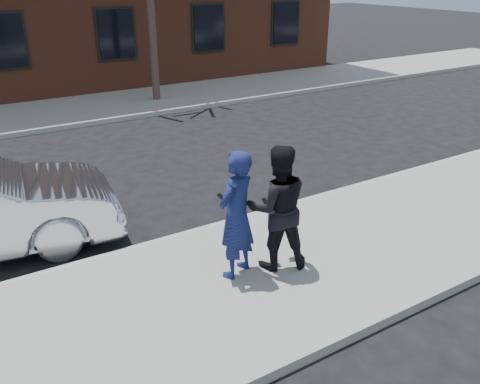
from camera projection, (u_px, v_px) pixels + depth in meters
ground at (172, 302)px, 7.27m from camera, size 100.00×100.00×0.00m
near_sidewalk at (180, 307)px, 7.04m from camera, size 50.00×3.50×0.15m
near_curb at (133, 251)px, 8.44m from camera, size 50.00×0.10×0.15m
far_sidewalk at (21, 117)px, 15.98m from camera, size 50.00×3.50×0.15m
far_curb at (33, 132)px, 14.58m from camera, size 50.00×0.10×0.15m
man_hoodie at (236, 215)px, 7.31m from camera, size 0.84×0.72×1.95m
man_peacoat at (278, 208)px, 7.53m from camera, size 1.16×1.04×1.96m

